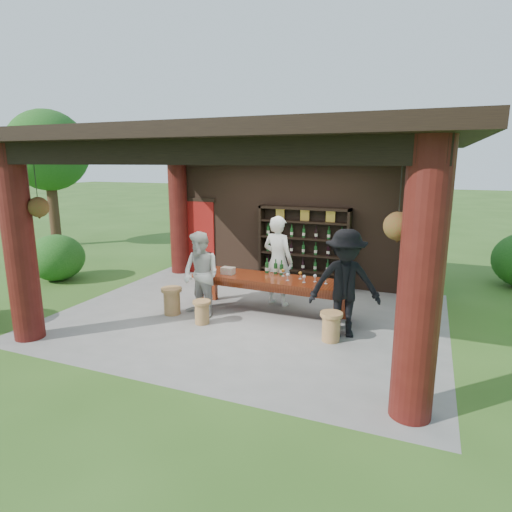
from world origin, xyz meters
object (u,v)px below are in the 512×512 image
at_px(stool_near_left, 202,311).
at_px(napkin_basket, 228,271).
at_px(wine_shelf, 303,247).
at_px(guest_woman, 201,275).
at_px(host, 278,261).
at_px(stool_near_right, 331,326).
at_px(tasting_table, 270,283).
at_px(stool_far_left, 172,300).
at_px(guest_man, 345,284).

height_order(stool_near_left, napkin_basket, napkin_basket).
relative_size(wine_shelf, guest_woman, 1.32).
relative_size(wine_shelf, host, 1.16).
bearing_deg(stool_near_right, tasting_table, 147.96).
relative_size(stool_near_left, napkin_basket, 1.74).
bearing_deg(stool_far_left, napkin_basket, 38.54).
height_order(stool_far_left, host, host).
bearing_deg(stool_near_right, stool_near_left, -177.19).
height_order(guest_man, napkin_basket, guest_man).
relative_size(guest_woman, guest_man, 0.89).
relative_size(stool_near_right, host, 0.27).
xyz_separation_m(stool_far_left, guest_woman, (0.60, 0.16, 0.56)).
height_order(tasting_table, host, host).
bearing_deg(stool_near_left, stool_far_left, 164.16).
bearing_deg(tasting_table, guest_man, -20.37).
bearing_deg(guest_man, stool_near_right, -133.31).
bearing_deg(wine_shelf, stool_near_left, -109.02).
bearing_deg(tasting_table, stool_near_left, -133.59).
xyz_separation_m(stool_near_right, host, (-1.49, 1.50, 0.69)).
bearing_deg(guest_man, napkin_basket, 149.91).
xyz_separation_m(wine_shelf, guest_man, (1.51, -2.70, -0.03)).
distance_m(wine_shelf, stool_far_left, 3.54).
distance_m(wine_shelf, tasting_table, 2.14).
bearing_deg(napkin_basket, stool_far_left, -141.46).
relative_size(stool_near_left, guest_man, 0.24).
xyz_separation_m(tasting_table, guest_woman, (-1.20, -0.65, 0.21)).
bearing_deg(stool_near_right, napkin_basket, 160.37).
xyz_separation_m(tasting_table, stool_near_left, (-0.98, -1.03, -0.39)).
distance_m(host, guest_man, 2.02).
distance_m(stool_near_right, host, 2.22).
bearing_deg(stool_near_right, host, 134.94).
bearing_deg(host, guest_man, 159.25).
bearing_deg(stool_near_left, wine_shelf, 70.98).
bearing_deg(napkin_basket, tasting_table, 4.94).
bearing_deg(stool_near_left, host, 59.49).
relative_size(host, guest_woman, 1.14).
bearing_deg(guest_woman, stool_near_right, 10.39).
height_order(tasting_table, stool_far_left, tasting_table).
height_order(wine_shelf, stool_near_left, wine_shelf).
relative_size(stool_near_left, guest_woman, 0.27).
distance_m(host, guest_woman, 1.70).
bearing_deg(tasting_table, napkin_basket, -175.06).
distance_m(stool_near_left, stool_far_left, 0.85).
relative_size(guest_woman, napkin_basket, 6.50).
bearing_deg(napkin_basket, guest_man, -11.78).
distance_m(guest_woman, napkin_basket, 0.65).
relative_size(wine_shelf, stool_near_right, 4.36).
bearing_deg(stool_near_right, guest_woman, 174.25).
bearing_deg(stool_near_left, napkin_basket, 84.23).
bearing_deg(guest_man, host, 126.00).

